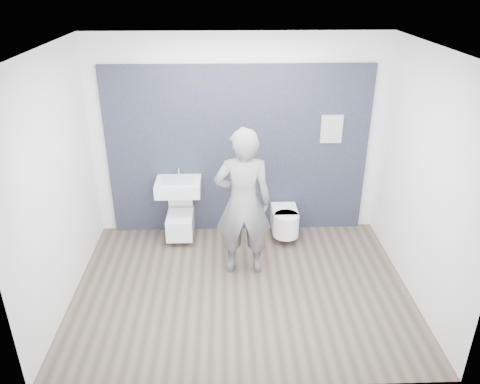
{
  "coord_description": "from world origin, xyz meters",
  "views": [
    {
      "loc": [
        -0.18,
        -4.61,
        3.49
      ],
      "look_at": [
        0.0,
        0.6,
        1.0
      ],
      "focal_mm": 35.0,
      "sensor_mm": 36.0,
      "label": 1
    }
  ],
  "objects_px": {
    "visitor": "(243,203)",
    "toilet_rounded": "(285,221)",
    "washbasin": "(178,186)",
    "toilet_square": "(180,222)"
  },
  "relations": [
    {
      "from": "washbasin",
      "to": "visitor",
      "type": "distance_m",
      "value": 1.19
    },
    {
      "from": "washbasin",
      "to": "toilet_square",
      "type": "height_order",
      "value": "washbasin"
    },
    {
      "from": "washbasin",
      "to": "visitor",
      "type": "bearing_deg",
      "value": -43.72
    },
    {
      "from": "toilet_rounded",
      "to": "visitor",
      "type": "xyz_separation_m",
      "value": [
        -0.62,
        -0.74,
        0.67
      ]
    },
    {
      "from": "washbasin",
      "to": "toilet_rounded",
      "type": "relative_size",
      "value": 1.0
    },
    {
      "from": "washbasin",
      "to": "visitor",
      "type": "height_order",
      "value": "visitor"
    },
    {
      "from": "washbasin",
      "to": "toilet_square",
      "type": "bearing_deg",
      "value": -90.0
    },
    {
      "from": "washbasin",
      "to": "toilet_rounded",
      "type": "bearing_deg",
      "value": -3.01
    },
    {
      "from": "visitor",
      "to": "toilet_rounded",
      "type": "bearing_deg",
      "value": -129.1
    },
    {
      "from": "washbasin",
      "to": "toilet_rounded",
      "type": "xyz_separation_m",
      "value": [
        1.48,
        -0.08,
        -0.52
      ]
    }
  ]
}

